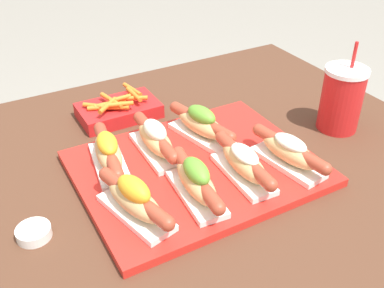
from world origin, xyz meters
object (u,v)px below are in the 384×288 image
(serving_tray, at_px, (197,168))
(hot_dog_6, at_px, (201,124))
(hot_dog_0, at_px, (135,200))
(fries_basket, at_px, (119,109))
(hot_dog_5, at_px, (155,139))
(drink_cup, at_px, (342,99))
(hot_dog_4, at_px, (108,153))
(hot_dog_3, at_px, (289,151))
(hot_dog_1, at_px, (196,181))
(hot_dog_2, at_px, (244,163))
(sauce_bowl, at_px, (34,232))

(serving_tray, relative_size, hot_dog_6, 2.38)
(hot_dog_0, xyz_separation_m, fries_basket, (0.11, 0.38, -0.03))
(hot_dog_5, distance_m, drink_cup, 0.45)
(hot_dog_4, bearing_deg, hot_dog_3, -28.16)
(hot_dog_1, xyz_separation_m, hot_dog_4, (-0.11, 0.17, -0.00))
(hot_dog_2, bearing_deg, hot_dog_3, -6.78)
(hot_dog_4, xyz_separation_m, drink_cup, (0.54, -0.09, 0.03))
(drink_cup, bearing_deg, hot_dog_5, 168.23)
(hot_dog_3, height_order, hot_dog_6, hot_dog_6)
(hot_dog_0, bearing_deg, hot_dog_6, 35.83)
(hot_dog_2, distance_m, fries_basket, 0.39)
(hot_dog_0, distance_m, hot_dog_5, 0.20)
(hot_dog_0, height_order, sauce_bowl, hot_dog_0)
(fries_basket, bearing_deg, serving_tray, -79.21)
(serving_tray, distance_m, hot_dog_4, 0.18)
(hot_dog_0, bearing_deg, hot_dog_3, -1.94)
(hot_dog_4, height_order, fries_basket, hot_dog_4)
(serving_tray, distance_m, fries_basket, 0.30)
(hot_dog_5, height_order, drink_cup, drink_cup)
(hot_dog_4, relative_size, drink_cup, 0.95)
(hot_dog_0, relative_size, drink_cup, 0.93)
(serving_tray, bearing_deg, hot_dog_6, 54.90)
(hot_dog_0, height_order, hot_dog_3, hot_dog_0)
(hot_dog_0, height_order, hot_dog_1, hot_dog_0)
(hot_dog_1, height_order, sauce_bowl, hot_dog_1)
(hot_dog_4, xyz_separation_m, sauce_bowl, (-0.18, -0.11, -0.04))
(hot_dog_2, relative_size, hot_dog_4, 1.01)
(hot_dog_3, bearing_deg, hot_dog_4, 151.84)
(hot_dog_1, distance_m, hot_dog_3, 0.21)
(serving_tray, distance_m, sauce_bowl, 0.34)
(hot_dog_4, distance_m, fries_basket, 0.24)
(hot_dog_4, distance_m, hot_dog_6, 0.22)
(serving_tray, xyz_separation_m, drink_cup, (0.38, -0.01, 0.07))
(fries_basket, bearing_deg, hot_dog_5, -89.43)
(serving_tray, bearing_deg, sauce_bowl, -175.62)
(drink_cup, bearing_deg, hot_dog_0, -172.75)
(serving_tray, xyz_separation_m, hot_dog_1, (-0.05, -0.09, 0.04))
(serving_tray, distance_m, hot_dog_0, 0.19)
(fries_basket, bearing_deg, hot_dog_4, -115.71)
(hot_dog_1, relative_size, drink_cup, 0.96)
(hot_dog_1, xyz_separation_m, fries_basket, (-0.01, 0.38, -0.03))
(drink_cup, bearing_deg, serving_tray, 178.63)
(hot_dog_1, bearing_deg, hot_dog_2, 3.72)
(sauce_bowl, distance_m, fries_basket, 0.43)
(hot_dog_0, bearing_deg, serving_tray, 25.09)
(serving_tray, bearing_deg, hot_dog_0, -154.91)
(drink_cup, bearing_deg, hot_dog_3, -159.51)
(hot_dog_3, relative_size, hot_dog_6, 1.01)
(hot_dog_0, distance_m, sauce_bowl, 0.18)
(hot_dog_1, bearing_deg, hot_dog_5, 91.39)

